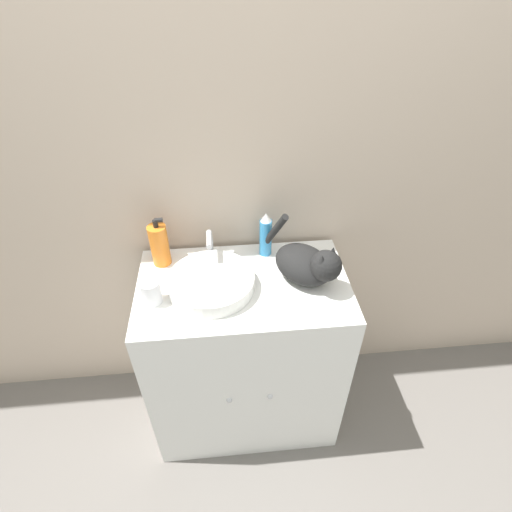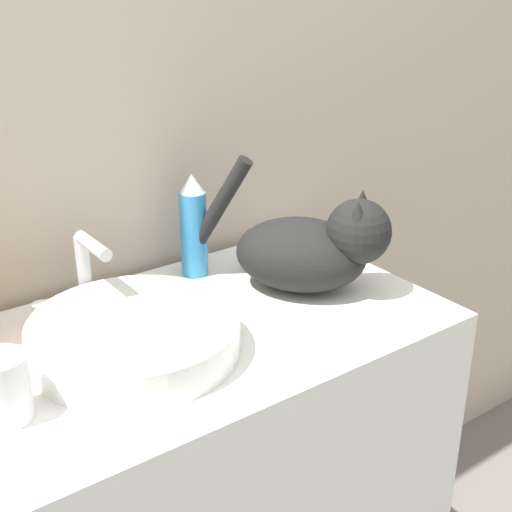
{
  "view_description": "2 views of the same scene",
  "coord_description": "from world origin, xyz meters",
  "px_view_note": "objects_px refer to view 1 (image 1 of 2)",
  "views": [
    {
      "loc": [
        -0.06,
        -0.88,
        1.94
      ],
      "look_at": [
        0.05,
        0.24,
        1.02
      ],
      "focal_mm": 28.0,
      "sensor_mm": 36.0,
      "label": 1
    },
    {
      "loc": [
        -0.54,
        -0.65,
        1.46
      ],
      "look_at": [
        0.09,
        0.2,
        1.0
      ],
      "focal_mm": 50.0,
      "sensor_mm": 36.0,
      "label": 2
    }
  ],
  "objects_px": {
    "soap_bottle": "(159,245)",
    "cup": "(151,292)",
    "cat": "(308,264)",
    "spray_bottle": "(266,234)"
  },
  "relations": [
    {
      "from": "cup",
      "to": "spray_bottle",
      "type": "bearing_deg",
      "value": 28.58
    },
    {
      "from": "cat",
      "to": "spray_bottle",
      "type": "relative_size",
      "value": 1.67
    },
    {
      "from": "soap_bottle",
      "to": "spray_bottle",
      "type": "distance_m",
      "value": 0.43
    },
    {
      "from": "cat",
      "to": "cup",
      "type": "distance_m",
      "value": 0.59
    },
    {
      "from": "soap_bottle",
      "to": "cup",
      "type": "bearing_deg",
      "value": -94.34
    },
    {
      "from": "soap_bottle",
      "to": "cup",
      "type": "relative_size",
      "value": 2.3
    },
    {
      "from": "soap_bottle",
      "to": "spray_bottle",
      "type": "relative_size",
      "value": 1.08
    },
    {
      "from": "soap_bottle",
      "to": "cup",
      "type": "height_order",
      "value": "soap_bottle"
    },
    {
      "from": "soap_bottle",
      "to": "spray_bottle",
      "type": "height_order",
      "value": "soap_bottle"
    },
    {
      "from": "spray_bottle",
      "to": "cup",
      "type": "xyz_separation_m",
      "value": [
        -0.44,
        -0.24,
        -0.05
      ]
    }
  ]
}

